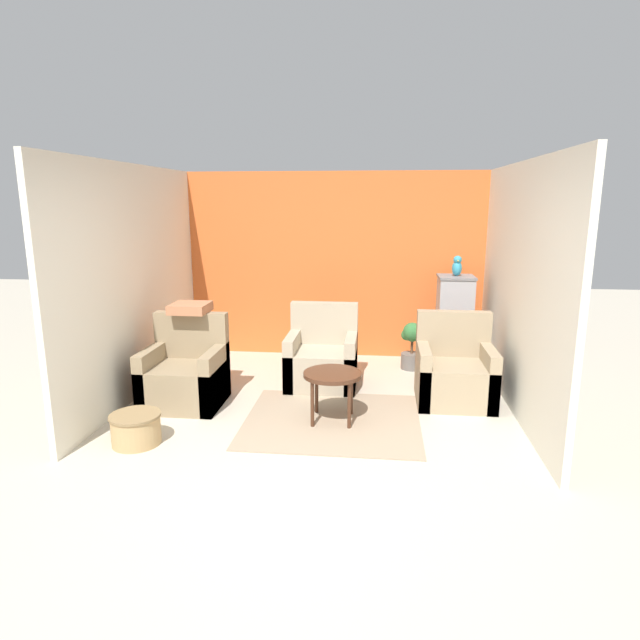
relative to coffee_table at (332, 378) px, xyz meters
name	(u,v)px	position (x,y,z in m)	size (l,w,h in m)	color
ground_plane	(296,475)	(-0.19, -1.12, -0.45)	(20.00, 20.00, 0.00)	beige
wall_back_accent	(334,266)	(-0.19, 2.40, 0.82)	(4.18, 0.06, 2.54)	orange
wall_left	(135,282)	(-2.25, 0.63, 0.82)	(0.06, 3.49, 2.54)	silver
wall_right	(520,289)	(1.87, 0.63, 0.82)	(0.06, 3.49, 2.54)	silver
area_rug	(332,420)	(0.00, 0.00, -0.44)	(1.73, 1.54, 0.01)	gray
coffee_table	(332,378)	(0.00, 0.00, 0.00)	(0.57, 0.57, 0.51)	#472819
armchair_left	(185,376)	(-1.61, 0.30, -0.14)	(0.81, 0.74, 0.96)	#8E7A5B
armchair_right	(455,374)	(1.27, 0.68, -0.14)	(0.81, 0.74, 0.96)	#9E896B
armchair_middle	(322,360)	(-0.21, 1.05, -0.14)	(0.81, 0.74, 0.96)	tan
birdcage	(454,323)	(1.41, 1.95, 0.15)	(0.47, 0.47, 1.21)	slate
parrot	(457,266)	(1.41, 1.95, 0.89)	(0.12, 0.22, 0.27)	teal
potted_plant	(412,345)	(0.88, 1.82, -0.13)	(0.28, 0.27, 0.62)	#66605B
wicker_basket	(136,428)	(-1.71, -0.70, -0.30)	(0.45, 0.45, 0.28)	tan
throw_pillow	(190,308)	(-1.61, 0.56, 0.56)	(0.40, 0.40, 0.10)	#B2704C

